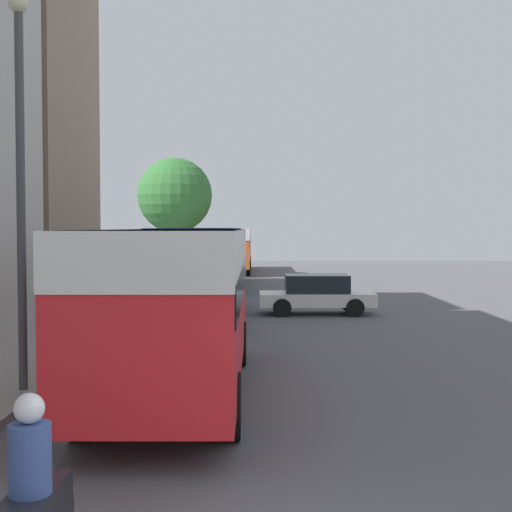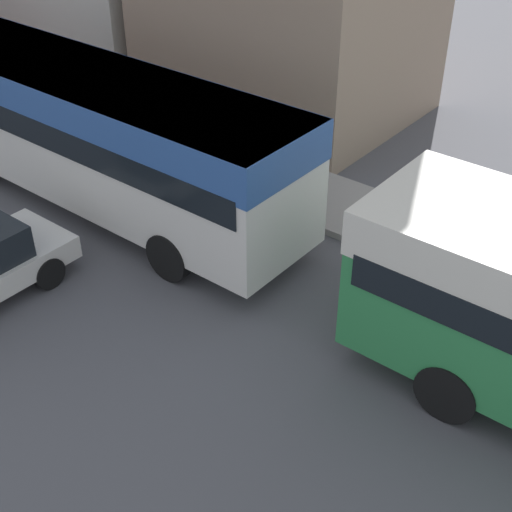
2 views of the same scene
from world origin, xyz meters
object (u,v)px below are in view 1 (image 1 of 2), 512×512
(bus_following, at_px, (205,259))
(motorcycle_behind_lead, at_px, (36,512))
(pedestrian_walking_away, at_px, (175,267))
(pedestrian_near_curb, at_px, (194,257))
(bus_third_in_line, at_px, (221,250))
(bus_rear, at_px, (234,244))
(bus_lead, at_px, (179,288))
(car_crossing, at_px, (319,294))

(bus_following, bearing_deg, motorcycle_behind_lead, -90.11)
(bus_following, xyz_separation_m, pedestrian_walking_away, (-2.65, 13.75, -1.02))
(bus_following, height_order, pedestrian_near_curb, bus_following)
(bus_third_in_line, relative_size, bus_rear, 0.93)
(bus_lead, height_order, pedestrian_near_curb, bus_lead)
(bus_rear, xyz_separation_m, car_crossing, (3.87, -23.78, -1.24))
(motorcycle_behind_lead, distance_m, pedestrian_walking_away, 32.44)
(bus_following, xyz_separation_m, motorcycle_behind_lead, (-0.04, -18.58, -1.32))
(bus_rear, height_order, motorcycle_behind_lead, bus_rear)
(bus_following, distance_m, bus_third_in_line, 12.26)
(car_crossing, height_order, pedestrian_walking_away, pedestrian_walking_away)
(bus_following, relative_size, bus_third_in_line, 1.03)
(bus_rear, bearing_deg, bus_third_in_line, -91.15)
(car_crossing, xyz_separation_m, pedestrian_near_curb, (-6.81, 25.42, 0.23))
(motorcycle_behind_lead, xyz_separation_m, pedestrian_near_curb, (-2.73, 44.87, 0.29))
(bus_rear, relative_size, pedestrian_walking_away, 6.83)
(pedestrian_walking_away, bearing_deg, pedestrian_near_curb, 90.55)
(motorcycle_behind_lead, height_order, pedestrian_walking_away, pedestrian_walking_away)
(bus_third_in_line, xyz_separation_m, pedestrian_near_curb, (-2.69, 14.03, -0.97))
(bus_rear, xyz_separation_m, motorcycle_behind_lead, (-0.21, -43.23, -1.30))
(bus_following, distance_m, motorcycle_behind_lead, 18.62)
(bus_lead, height_order, pedestrian_walking_away, bus_lead)
(bus_lead, distance_m, pedestrian_walking_away, 25.36)
(bus_rear, distance_m, pedestrian_walking_away, 11.31)
(bus_third_in_line, xyz_separation_m, motorcycle_behind_lead, (0.04, -30.84, -1.26))
(bus_rear, bearing_deg, pedestrian_walking_away, -104.51)
(bus_following, relative_size, pedestrian_near_curb, 6.49)
(car_crossing, bearing_deg, pedestrian_walking_away, 27.46)
(bus_lead, xyz_separation_m, car_crossing, (3.65, 12.28, -1.25))
(bus_following, xyz_separation_m, pedestrian_near_curb, (-2.77, 26.29, -1.03))
(bus_rear, bearing_deg, motorcycle_behind_lead, -90.28)
(bus_rear, height_order, pedestrian_walking_away, bus_rear)
(bus_lead, xyz_separation_m, pedestrian_walking_away, (-3.04, 25.16, -1.01))
(bus_lead, bearing_deg, bus_following, 91.97)
(bus_third_in_line, height_order, motorcycle_behind_lead, bus_third_in_line)
(bus_lead, relative_size, car_crossing, 2.23)
(bus_rear, height_order, car_crossing, bus_rear)
(bus_third_in_line, bearing_deg, motorcycle_behind_lead, -89.93)
(bus_lead, relative_size, bus_third_in_line, 0.88)
(car_crossing, bearing_deg, bus_lead, 163.45)
(bus_rear, bearing_deg, car_crossing, -80.76)
(bus_following, bearing_deg, car_crossing, 12.19)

